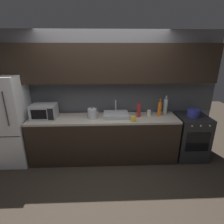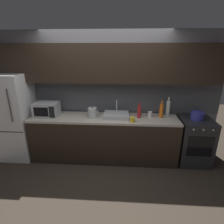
% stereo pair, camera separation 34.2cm
% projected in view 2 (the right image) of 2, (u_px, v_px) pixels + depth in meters
% --- Properties ---
extents(ground_plane, '(10.00, 10.00, 0.00)m').
position_uv_depth(ground_plane, '(99.00, 188.00, 2.93)').
color(ground_plane, '#2D261E').
extents(back_wall, '(4.60, 0.44, 2.50)m').
position_uv_depth(back_wall, '(105.00, 81.00, 3.54)').
color(back_wall, slate).
rests_on(back_wall, ground).
extents(counter_run, '(2.86, 0.60, 0.90)m').
position_uv_depth(counter_run, '(104.00, 138.00, 3.62)').
color(counter_run, black).
rests_on(counter_run, ground).
extents(refrigerator, '(0.68, 0.69, 1.72)m').
position_uv_depth(refrigerator, '(15.00, 117.00, 3.60)').
color(refrigerator, white).
rests_on(refrigerator, ground).
extents(oven_range, '(0.60, 0.62, 0.90)m').
position_uv_depth(oven_range, '(194.00, 141.00, 3.51)').
color(oven_range, '#232326').
rests_on(oven_range, ground).
extents(microwave, '(0.46, 0.35, 0.27)m').
position_uv_depth(microwave, '(47.00, 109.00, 3.52)').
color(microwave, '#A8AAAF').
rests_on(microwave, counter_run).
extents(sink_basin, '(0.48, 0.38, 0.30)m').
position_uv_depth(sink_basin, '(116.00, 115.00, 3.47)').
color(sink_basin, '#ADAFB5').
rests_on(sink_basin, counter_run).
extents(kettle, '(0.20, 0.17, 0.22)m').
position_uv_depth(kettle, '(92.00, 113.00, 3.43)').
color(kettle, '#B7BABF').
rests_on(kettle, counter_run).
extents(wine_bottle_clear, '(0.08, 0.08, 0.38)m').
position_uv_depth(wine_bottle_clear, '(168.00, 108.00, 3.51)').
color(wine_bottle_clear, silver).
rests_on(wine_bottle_clear, counter_run).
extents(wine_bottle_orange, '(0.07, 0.07, 0.33)m').
position_uv_depth(wine_bottle_orange, '(161.00, 110.00, 3.44)').
color(wine_bottle_orange, orange).
rests_on(wine_bottle_orange, counter_run).
extents(wine_bottle_red, '(0.07, 0.07, 0.31)m').
position_uv_depth(wine_bottle_red, '(139.00, 112.00, 3.40)').
color(wine_bottle_red, '#A82323').
rests_on(wine_bottle_red, counter_run).
extents(mug_yellow, '(0.09, 0.09, 0.09)m').
position_uv_depth(mug_yellow, '(132.00, 120.00, 3.23)').
color(mug_yellow, gold).
rests_on(mug_yellow, counter_run).
extents(mug_white, '(0.08, 0.08, 0.11)m').
position_uv_depth(mug_white, '(150.00, 114.00, 3.47)').
color(mug_white, silver).
rests_on(mug_white, counter_run).
extents(cooking_pot, '(0.24, 0.24, 0.15)m').
position_uv_depth(cooking_pot, '(197.00, 116.00, 3.34)').
color(cooking_pot, '#333899').
rests_on(cooking_pot, oven_range).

